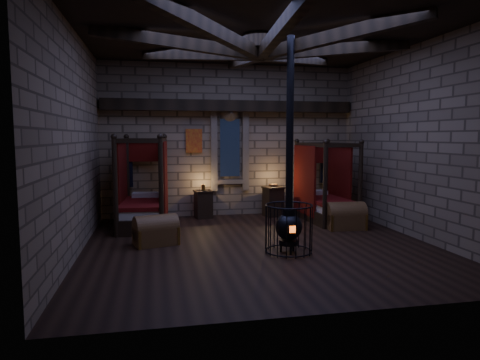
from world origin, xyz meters
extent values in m
cube|color=black|center=(0.00, 0.00, 0.00)|extent=(7.00, 7.00, 0.01)
cube|color=#847054|center=(0.00, 3.50, 2.10)|extent=(7.00, 0.02, 4.20)
cube|color=#847054|center=(0.00, -3.50, 2.10)|extent=(7.00, 0.02, 4.20)
cube|color=#847054|center=(-3.50, 0.00, 2.10)|extent=(0.02, 7.00, 4.20)
cube|color=#847054|center=(3.50, 0.00, 2.10)|extent=(0.02, 7.00, 4.20)
cube|color=black|center=(0.00, 0.00, 4.20)|extent=(7.00, 7.00, 0.01)
cube|color=black|center=(0.00, 3.32, 3.05)|extent=(6.86, 0.35, 0.30)
cylinder|color=black|center=(0.00, 0.00, 4.05)|extent=(0.70, 0.70, 0.25)
cube|color=black|center=(0.00, 3.45, 1.90)|extent=(0.55, 0.04, 1.60)
cube|color=maroon|center=(-1.00, 3.46, 2.10)|extent=(0.45, 0.03, 0.65)
cube|color=black|center=(-2.80, 3.34, 1.45)|extent=(0.30, 0.10, 1.15)
cube|color=black|center=(2.80, 3.34, 1.45)|extent=(0.30, 0.10, 1.15)
cube|color=black|center=(-2.37, 2.25, 0.18)|extent=(1.21, 2.12, 0.36)
cube|color=beige|center=(-2.37, 2.25, 0.45)|extent=(1.08, 1.96, 0.22)
cube|color=maroon|center=(-2.37, 2.25, 0.59)|extent=(1.14, 2.00, 0.10)
cube|color=beige|center=(-2.31, 2.99, 0.69)|extent=(0.71, 0.39, 0.14)
cube|color=#630F08|center=(-2.29, 3.26, 1.83)|extent=(1.09, 0.13, 0.54)
cylinder|color=black|center=(-2.93, 1.30, 1.09)|extent=(0.11, 0.11, 2.17)
cylinder|color=black|center=(-2.79, 3.27, 1.09)|extent=(0.11, 0.11, 2.17)
cylinder|color=black|center=(-1.94, 1.23, 1.09)|extent=(0.11, 0.11, 2.17)
cylinder|color=black|center=(-1.80, 3.20, 1.09)|extent=(0.11, 0.11, 2.17)
cube|color=#630F08|center=(-2.87, 2.58, 1.14)|extent=(0.16, 1.48, 1.93)
cube|color=#630F08|center=(-1.82, 2.50, 1.14)|extent=(0.16, 1.48, 1.93)
cube|color=black|center=(2.33, 2.13, 0.17)|extent=(1.09, 1.98, 0.34)
cube|color=beige|center=(2.33, 2.13, 0.43)|extent=(0.97, 1.83, 0.21)
cube|color=maroon|center=(2.33, 2.13, 0.56)|extent=(1.03, 1.87, 0.09)
cube|color=beige|center=(2.30, 2.84, 0.65)|extent=(0.67, 0.35, 0.13)
cube|color=#630F08|center=(2.29, 3.09, 1.72)|extent=(1.03, 0.09, 0.51)
cylinder|color=black|center=(1.90, 1.18, 1.03)|extent=(0.10, 0.10, 2.05)
cylinder|color=black|center=(1.82, 3.04, 1.03)|extent=(0.10, 0.10, 2.05)
cylinder|color=black|center=(2.83, 1.22, 1.03)|extent=(0.10, 0.10, 2.05)
cylinder|color=black|center=(2.75, 3.08, 1.03)|extent=(0.10, 0.10, 2.05)
cube|color=#630F08|center=(1.82, 2.39, 1.07)|extent=(0.12, 1.40, 1.82)
cube|color=#630F08|center=(2.81, 2.43, 1.07)|extent=(0.12, 1.40, 1.82)
cube|color=brown|center=(-2.07, 0.45, 0.18)|extent=(0.98, 0.75, 0.36)
cylinder|color=brown|center=(-2.07, 0.45, 0.36)|extent=(0.98, 0.75, 0.53)
cube|color=#AA8434|center=(-2.46, 0.34, 0.18)|extent=(0.20, 0.54, 0.38)
cube|color=#AA8434|center=(-1.69, 0.56, 0.18)|extent=(0.20, 0.54, 0.38)
cube|color=brown|center=(2.41, 1.10, 0.19)|extent=(0.95, 0.62, 0.38)
cylinder|color=brown|center=(2.41, 1.10, 0.38)|extent=(0.95, 0.62, 0.56)
cube|color=#AA8434|center=(1.99, 1.13, 0.19)|extent=(0.10, 0.58, 0.40)
cube|color=#AA8434|center=(2.83, 1.07, 0.19)|extent=(0.10, 0.58, 0.40)
cube|color=black|center=(-0.79, 3.15, 0.36)|extent=(0.49, 0.47, 0.72)
cube|color=black|center=(-0.79, 3.15, 0.74)|extent=(0.54, 0.52, 0.04)
cylinder|color=#AA8434|center=(-0.79, 3.15, 0.84)|extent=(0.10, 0.10, 0.16)
cube|color=black|center=(1.15, 3.03, 0.39)|extent=(0.55, 0.54, 0.78)
cube|color=black|center=(1.15, 3.03, 0.80)|extent=(0.61, 0.59, 0.04)
cube|color=brown|center=(1.15, 3.03, 0.87)|extent=(0.23, 0.18, 0.06)
cylinder|color=black|center=(0.41, -0.67, 0.20)|extent=(0.37, 0.37, 0.09)
sphere|color=black|center=(0.41, -0.67, 0.50)|extent=(0.51, 0.51, 0.51)
cylinder|color=black|center=(0.41, -0.67, 0.78)|extent=(0.26, 0.26, 0.13)
cube|color=#FF5914|center=(0.41, -0.92, 0.50)|extent=(0.13, 0.02, 0.13)
cylinder|color=black|center=(0.41, -0.67, 2.44)|extent=(0.14, 0.14, 3.22)
torus|color=black|center=(0.41, -0.67, 0.04)|extent=(0.91, 0.91, 0.03)
torus|color=black|center=(0.41, -0.67, 0.92)|extent=(0.91, 0.91, 0.03)
camera|label=1|loc=(-2.07, -8.34, 2.22)|focal=32.00mm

